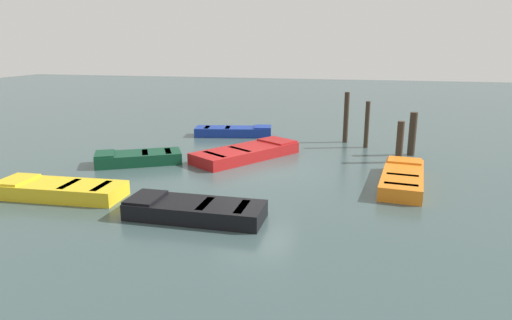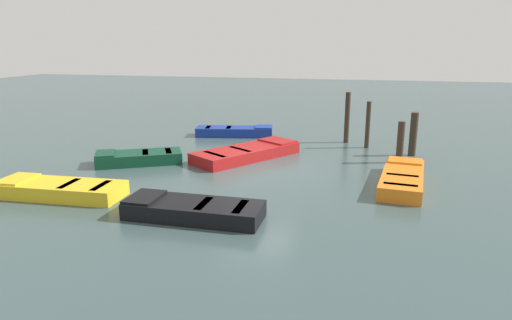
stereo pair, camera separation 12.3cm
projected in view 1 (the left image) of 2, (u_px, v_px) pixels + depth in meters
The scene contains 11 objects.
ground_plane at pixel (256, 170), 15.04m from camera, with size 80.00×80.00×0.00m, color #384C4C.
rowboat_black at pixel (194, 210), 10.87m from camera, with size 1.21×3.33×0.46m.
rowboat_dark_green at pixel (138, 158), 15.79m from camera, with size 2.39×3.11×0.46m.
rowboat_orange at pixel (403, 178), 13.43m from camera, with size 3.60×1.55×0.46m.
rowboat_blue at pixel (234, 131), 20.52m from camera, with size 1.61×3.56×0.46m.
rowboat_yellow at pixel (60, 190), 12.36m from camera, with size 1.36×3.50×0.46m.
rowboat_red at pixel (247, 152), 16.57m from camera, with size 4.28×3.55×0.46m.
mooring_piling_near_left at pixel (412, 134), 16.87m from camera, with size 0.28×0.28×1.63m, color #33281E.
mooring_piling_center at pixel (367, 125), 18.08m from camera, with size 0.18×0.18×1.88m, color #33281E.
mooring_piling_far_left at pixel (346, 117), 19.01m from camera, with size 0.21×0.21×2.14m, color #33281E.
mooring_piling_mid_right at pixel (400, 142), 15.84m from camera, with size 0.24×0.24×1.48m, color #33281E.
Camera 1 is at (-14.09, -3.30, 4.11)m, focal length 31.62 mm.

